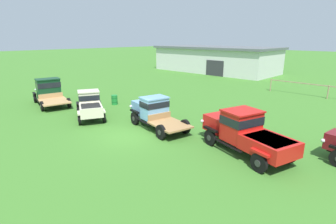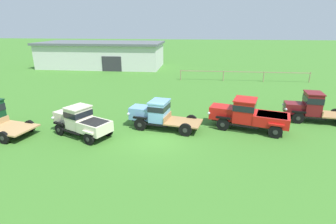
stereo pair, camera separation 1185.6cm
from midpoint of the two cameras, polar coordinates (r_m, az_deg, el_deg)
name	(u,v)px [view 2 (the right image)]	position (r m, az deg, el deg)	size (l,w,h in m)	color
ground_plane	(158,140)	(15.98, -22.06, -7.42)	(240.00, 240.00, 0.00)	#3D7528
farm_shed	(102,54)	(48.11, -21.13, 12.11)	(21.29, 9.83, 4.35)	silver
paddock_fence	(244,73)	(33.07, 8.60, 8.68)	(17.14, 0.33, 1.37)	#997F60
vintage_truck_second_in_line	(81,121)	(18.93, -36.49, -2.33)	(4.76, 3.37, 2.04)	black
vintage_truck_midrow_center	(157,113)	(17.62, -20.17, -0.90)	(5.58, 2.86, 2.09)	black
vintage_truck_far_side	(248,114)	(16.26, 1.80, -1.04)	(5.84, 3.42, 2.26)	black
vintage_truck_back_of_row	(310,106)	(18.81, 18.35, 0.84)	(5.10, 2.48, 2.33)	black
oil_drum_beside_row	(77,112)	(22.89, -33.98, -0.38)	(0.57, 0.57, 0.87)	#1E7F33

